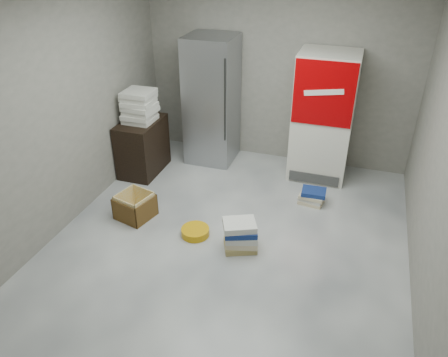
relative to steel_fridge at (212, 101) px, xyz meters
name	(u,v)px	position (x,y,z in m)	size (l,w,h in m)	color
ground	(225,250)	(0.90, -2.13, -0.95)	(5.00, 5.00, 0.00)	silver
room_shell	(225,100)	(0.90, -2.13, 0.85)	(4.04, 5.04, 2.82)	gray
steel_fridge	(212,101)	(0.00, 0.00, 0.00)	(0.70, 0.72, 1.90)	#A9ABB1
coke_cooler	(323,117)	(1.65, -0.01, -0.05)	(0.80, 0.73, 1.80)	silver
wood_shelf	(143,146)	(-0.83, -0.73, -0.55)	(0.50, 0.80, 0.80)	black
supply_box_stack	(139,106)	(-0.82, -0.73, 0.08)	(0.44, 0.44, 0.45)	silver
phonebook_stack_main	(241,235)	(1.06, -2.05, -0.77)	(0.46, 0.41, 0.37)	tan
phonebook_stack_side	(312,196)	(1.70, -0.84, -0.85)	(0.36, 0.30, 0.20)	beige
cardboard_box	(135,207)	(-0.38, -1.86, -0.82)	(0.50, 0.50, 0.33)	gold
bucket_lid	(195,232)	(0.48, -1.98, -0.91)	(0.34, 0.34, 0.09)	#D2970A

